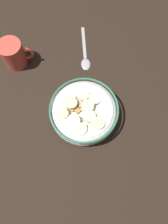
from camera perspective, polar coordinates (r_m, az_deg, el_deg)
ground_plane at (r=63.58cm, az=0.00°, el=-1.21°), size 98.98×98.98×2.00cm
cereal_bowl at (r=59.67cm, az=-0.00°, el=0.01°), size 19.04×19.04×6.13cm
spoon at (r=71.22cm, az=0.33°, el=14.47°), size 2.98×16.64×0.80cm
coffee_mug at (r=70.37cm, az=-18.25°, el=14.45°), size 9.89×7.11×8.50cm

